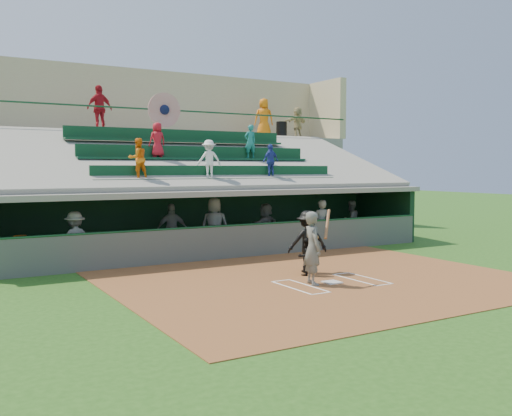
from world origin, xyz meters
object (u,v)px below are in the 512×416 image
catcher (306,257)px  white_table (22,259)px  home_plate (332,282)px  water_cooler (20,242)px  batter_at_plate (313,248)px  trash_bin (282,130)px

catcher → white_table: catcher is taller
white_table → home_plate: bearing=-61.8°
home_plate → catcher: size_ratio=0.41×
home_plate → water_cooler: size_ratio=1.16×
batter_at_plate → catcher: 1.35m
home_plate → batter_at_plate: size_ratio=0.22×
catcher → white_table: bearing=-32.8°
batter_at_plate → trash_bin: bearing=60.3°
home_plate → catcher: catcher is taller
home_plate → white_table: 9.04m
home_plate → catcher: (0.01, 1.21, 0.51)m
home_plate → batter_at_plate: 1.11m
catcher → white_table: (-6.82, 4.73, -0.18)m
water_cooler → trash_bin: size_ratio=0.45×
home_plate → batter_at_plate: batter_at_plate is taller
trash_bin → catcher: bearing=-119.9°
water_cooler → home_plate: bearing=-41.0°
batter_at_plate → catcher: size_ratio=1.85×
catcher → trash_bin: size_ratio=1.28×
batter_at_plate → water_cooler: size_ratio=5.28×
batter_at_plate → water_cooler: 8.60m
catcher → trash_bin: bearing=-118.0°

